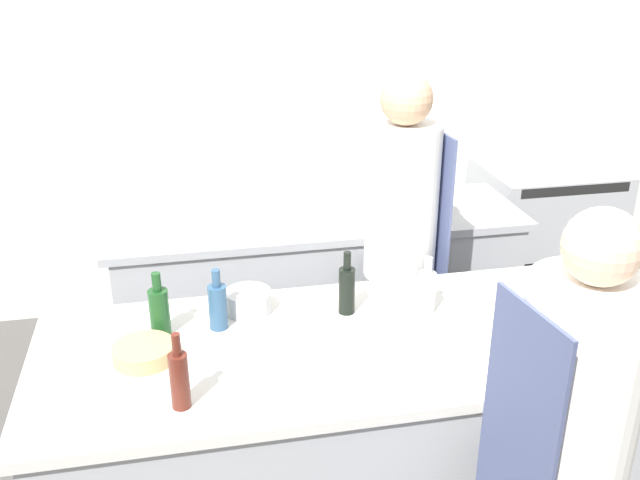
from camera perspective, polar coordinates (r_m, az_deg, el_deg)
The scene contains 15 objects.
wall_back at distance 4.40m, azimuth -4.77°, elevation 12.04°, with size 8.00×0.06×2.80m.
prep_counter at distance 2.86m, azimuth 1.47°, elevation -15.82°, with size 2.18×0.89×0.91m.
pass_counter at distance 3.89m, azimuth -0.21°, elevation -4.29°, with size 2.16×0.66×0.91m.
oven_range at distance 4.87m, azimuth 17.28°, elevation 0.48°, with size 0.82×0.65×0.90m.
chef_at_prep_near at distance 2.27m, azimuth 18.80°, elevation -17.37°, with size 0.37×0.36×1.65m.
chef_at_stove at distance 3.33m, azimuth 6.39°, elevation -1.33°, with size 0.35×0.33×1.73m.
bottle_olive_oil at distance 2.26m, azimuth -11.19°, elevation -10.81°, with size 0.06×0.06×0.26m.
bottle_vinegar at distance 2.66m, azimuth -8.18°, elevation -5.18°, with size 0.07×0.07×0.24m.
bottle_wine at distance 2.77m, azimuth 8.52°, elevation -4.04°, with size 0.07×0.07×0.23m.
bottle_cooking_oil at distance 2.66m, azimuth -12.73°, elevation -5.51°, with size 0.07×0.07×0.25m.
bottle_sauce at distance 2.74m, azimuth 2.16°, elevation -3.92°, with size 0.06×0.06×0.26m.
bowl_mixing_large at distance 2.78m, azimuth -5.75°, elevation -4.91°, with size 0.18×0.18×0.09m.
bowl_prep_small at distance 2.84m, azimuth 18.72°, elevation -5.65°, with size 0.18×0.18×0.08m.
bowl_ceramic_blue at distance 2.55m, azimuth -13.91°, elevation -8.73°, with size 0.21×0.21×0.06m.
cutting_board at distance 2.52m, azimuth 9.99°, elevation -9.35°, with size 0.34×0.25×0.01m.
Camera 1 is at (-0.51, -2.15, 2.26)m, focal length 40.00 mm.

